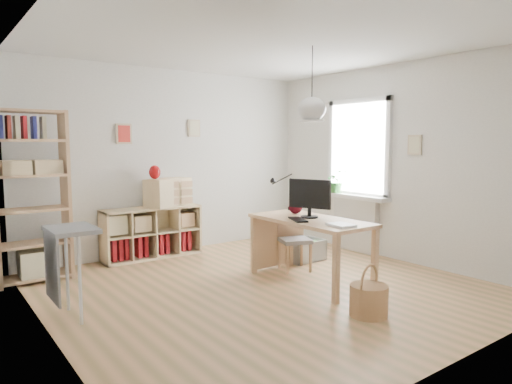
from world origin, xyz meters
TOP-DOWN VIEW (x-y plane):
  - ground at (0.00, 0.00)m, footprint 4.50×4.50m
  - room_shell at (0.55, -0.15)m, footprint 4.50×4.50m
  - window_unit at (2.23, 0.60)m, footprint 0.07×1.16m
  - radiator at (2.19, 0.60)m, footprint 0.10×0.80m
  - windowsill at (2.14, 0.60)m, footprint 0.22×1.20m
  - desk at (0.55, -0.15)m, footprint 0.70×1.50m
  - cube_shelf at (-0.47, 2.08)m, footprint 1.40×0.38m
  - tall_bookshelf at (-2.04, 1.80)m, footprint 0.80×0.38m
  - side_table at (-2.04, 0.35)m, footprint 0.40×0.55m
  - chair at (0.76, 0.38)m, footprint 0.47×0.47m
  - wicker_basket at (0.27, -1.26)m, footprint 0.36×0.36m
  - storage_chest at (1.18, 0.70)m, footprint 0.57×0.64m
  - monitor at (0.59, -0.09)m, footprint 0.23×0.50m
  - keyboard at (0.36, -0.15)m, footprint 0.26×0.37m
  - task_lamp at (0.62, 0.47)m, footprint 0.42×0.15m
  - yarn_ball at (0.67, 0.24)m, footprint 0.17×0.17m
  - paper_tray at (0.46, -0.71)m, footprint 0.23×0.28m
  - drawer_chest at (-0.19, 2.04)m, footprint 0.76×0.57m
  - red_vase at (-0.39, 2.04)m, footprint 0.16×0.16m
  - potted_plant at (2.12, 0.94)m, footprint 0.39×0.36m

SIDE VIEW (x-z plane):
  - ground at x=0.00m, z-range 0.00..0.00m
  - wicker_basket at x=0.27m, z-range -0.09..0.41m
  - storage_chest at x=1.18m, z-range -0.10..0.48m
  - cube_shelf at x=-0.47m, z-range -0.06..0.66m
  - radiator at x=2.19m, z-range 0.00..0.80m
  - chair at x=0.76m, z-range 0.05..0.79m
  - desk at x=0.55m, z-range 0.28..1.03m
  - side_table at x=-2.04m, z-range 0.24..1.09m
  - keyboard at x=0.36m, z-range 0.75..0.77m
  - paper_tray at x=0.46m, z-range 0.75..0.78m
  - windowsill at x=2.14m, z-range 0.80..0.86m
  - yarn_ball at x=0.67m, z-range 0.75..0.92m
  - drawer_chest at x=-0.19m, z-range 0.72..1.12m
  - monitor at x=0.59m, z-range 0.78..1.23m
  - potted_plant at x=2.12m, z-range 0.86..1.21m
  - task_lamp at x=0.62m, z-range 0.83..1.28m
  - tall_bookshelf at x=-2.04m, z-range 0.09..2.09m
  - red_vase at x=-0.39m, z-range 1.12..1.31m
  - window_unit at x=2.23m, z-range 0.82..2.28m
  - room_shell at x=0.55m, z-range -0.25..4.25m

